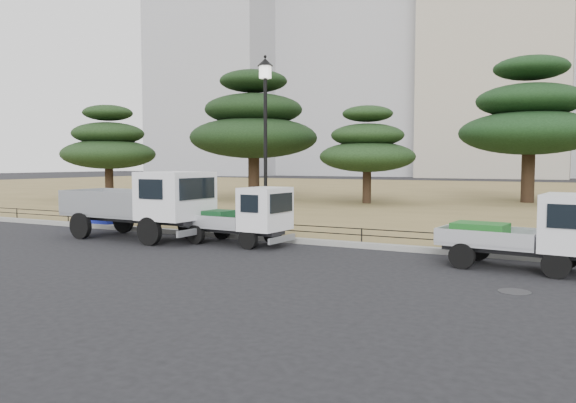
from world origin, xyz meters
The scene contains 16 objects.
ground centered at (0.00, 0.00, 0.00)m, with size 220.00×220.00×0.00m, color black.
lawn centered at (0.00, 30.60, 0.07)m, with size 120.00×56.00×0.15m, color olive.
curb centered at (0.00, 2.60, 0.08)m, with size 120.00×0.25×0.16m, color gray.
truck_large centered at (-4.69, 1.11, 1.20)m, with size 4.98×2.10×2.15m.
truck_kei_front centered at (-1.28, 1.56, 0.85)m, with size 3.32×1.59×1.72m.
truck_kei_rear centered at (6.55, 1.22, 0.88)m, with size 3.48×1.78×1.75m.
street_lamp centered at (-1.27, 2.90, 3.88)m, with size 0.49×0.49×5.51m.
pipe_fence centered at (0.00, 2.75, 0.44)m, with size 38.00×0.04×0.40m.
tarp_pile centered at (-8.58, 3.19, 0.60)m, with size 1.72×1.28×1.13m.
manhole centered at (6.50, -1.20, 0.01)m, with size 0.60×0.60×0.01m, color #2D2D30.
pine_west_far centered at (-18.80, 13.60, 3.53)m, with size 5.80×5.80×5.86m.
pine_west_near centered at (-10.73, 17.83, 4.76)m, with size 8.00×8.00×8.00m.
pine_center_left centered at (-3.11, 17.46, 3.29)m, with size 5.35×5.35×5.43m.
pine_center_right centered at (4.83, 22.25, 4.92)m, with size 7.76×7.76×8.24m.
tower_far_west centered at (-55.00, 80.00, 32.50)m, with size 24.00×20.00×65.00m, color #A0A0A5.
tower_center_left centered at (-5.00, 85.00, 27.50)m, with size 22.00×20.00×55.00m, color #AAA08C.
Camera 1 is at (7.56, -12.41, 2.44)m, focal length 35.00 mm.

